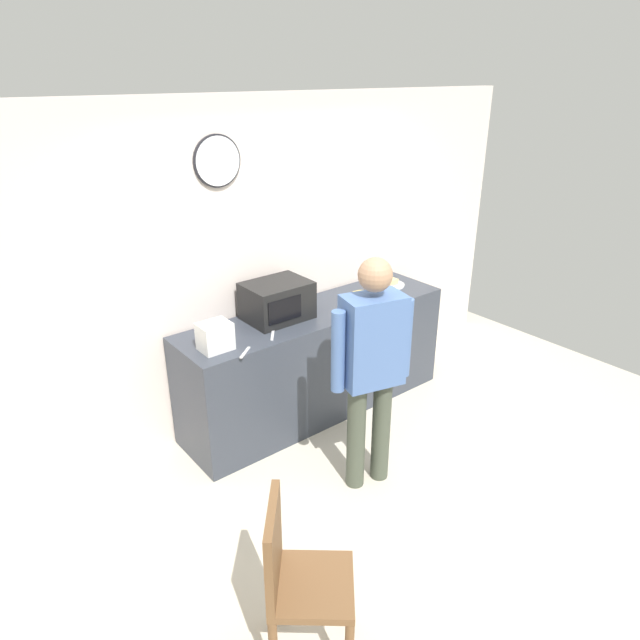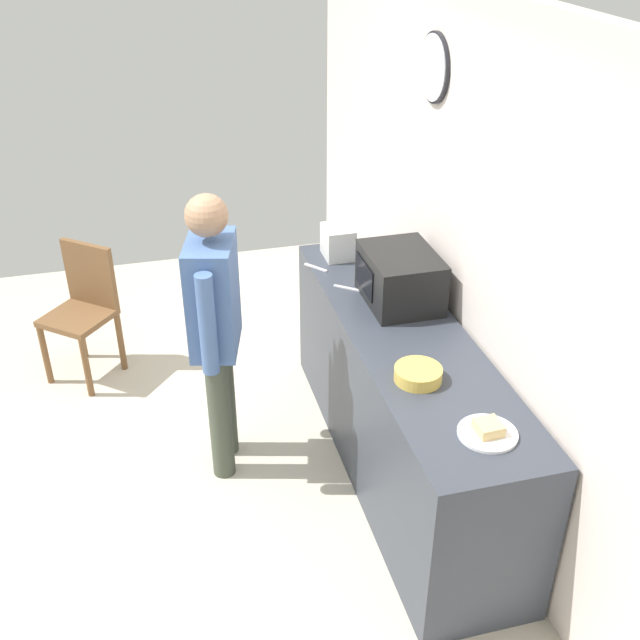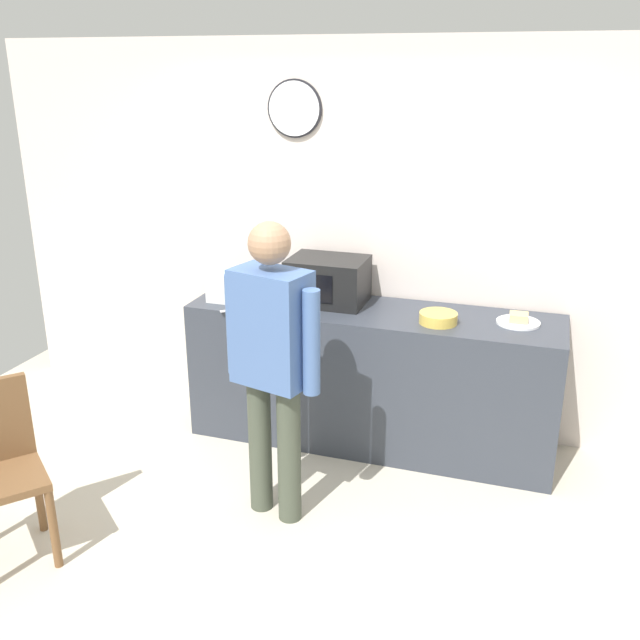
{
  "view_description": "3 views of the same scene",
  "coord_description": "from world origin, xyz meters",
  "px_view_note": "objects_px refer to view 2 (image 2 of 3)",
  "views": [
    {
      "loc": [
        -2.47,
        -2.13,
        2.74
      ],
      "look_at": [
        -0.12,
        0.81,
        1.08
      ],
      "focal_mm": 31.73,
      "sensor_mm": 36.0,
      "label": 1
    },
    {
      "loc": [
        3.37,
        -0.09,
        3.03
      ],
      "look_at": [
        0.06,
        0.77,
        1.01
      ],
      "focal_mm": 42.28,
      "sensor_mm": 36.0,
      "label": 2
    },
    {
      "loc": [
        1.2,
        -2.98,
        2.43
      ],
      "look_at": [
        -0.05,
        0.79,
        1.0
      ],
      "focal_mm": 39.97,
      "sensor_mm": 36.0,
      "label": 3
    }
  ],
  "objects_px": {
    "microwave": "(400,278)",
    "sandwich_plate": "(488,431)",
    "spoon_utensil": "(316,268)",
    "fork_utensil": "(347,288)",
    "person_standing": "(215,319)",
    "toaster": "(338,242)",
    "wooden_chair": "(84,305)",
    "salad_bowl": "(418,374)"
  },
  "relations": [
    {
      "from": "microwave",
      "to": "salad_bowl",
      "type": "height_order",
      "value": "microwave"
    },
    {
      "from": "spoon_utensil",
      "to": "wooden_chair",
      "type": "height_order",
      "value": "spoon_utensil"
    },
    {
      "from": "fork_utensil",
      "to": "wooden_chair",
      "type": "xyz_separation_m",
      "value": [
        -0.95,
        -1.57,
        -0.42
      ]
    },
    {
      "from": "person_standing",
      "to": "sandwich_plate",
      "type": "bearing_deg",
      "value": 40.33
    },
    {
      "from": "salad_bowl",
      "to": "fork_utensil",
      "type": "distance_m",
      "value": 0.98
    },
    {
      "from": "toaster",
      "to": "microwave",
      "type": "bearing_deg",
      "value": 15.21
    },
    {
      "from": "sandwich_plate",
      "to": "toaster",
      "type": "bearing_deg",
      "value": -175.61
    },
    {
      "from": "person_standing",
      "to": "wooden_chair",
      "type": "xyz_separation_m",
      "value": [
        -1.19,
        -0.76,
        -0.46
      ]
    },
    {
      "from": "sandwich_plate",
      "to": "wooden_chair",
      "type": "distance_m",
      "value": 3.02
    },
    {
      "from": "microwave",
      "to": "spoon_utensil",
      "type": "distance_m",
      "value": 0.65
    },
    {
      "from": "salad_bowl",
      "to": "fork_utensil",
      "type": "relative_size",
      "value": 1.37
    },
    {
      "from": "sandwich_plate",
      "to": "person_standing",
      "type": "relative_size",
      "value": 0.16
    },
    {
      "from": "sandwich_plate",
      "to": "wooden_chair",
      "type": "xyz_separation_m",
      "value": [
        -2.4,
        -1.78,
        -0.43
      ]
    },
    {
      "from": "spoon_utensil",
      "to": "wooden_chair",
      "type": "xyz_separation_m",
      "value": [
        -0.64,
        -1.46,
        -0.42
      ]
    },
    {
      "from": "fork_utensil",
      "to": "wooden_chair",
      "type": "relative_size",
      "value": 0.18
    },
    {
      "from": "person_standing",
      "to": "wooden_chair",
      "type": "distance_m",
      "value": 1.49
    },
    {
      "from": "wooden_chair",
      "to": "person_standing",
      "type": "bearing_deg",
      "value": 32.48
    },
    {
      "from": "fork_utensil",
      "to": "spoon_utensil",
      "type": "height_order",
      "value": "same"
    },
    {
      "from": "salad_bowl",
      "to": "toaster",
      "type": "height_order",
      "value": "toaster"
    },
    {
      "from": "microwave",
      "to": "sandwich_plate",
      "type": "relative_size",
      "value": 1.9
    },
    {
      "from": "microwave",
      "to": "fork_utensil",
      "type": "distance_m",
      "value": 0.36
    },
    {
      "from": "toaster",
      "to": "person_standing",
      "type": "height_order",
      "value": "person_standing"
    },
    {
      "from": "microwave",
      "to": "toaster",
      "type": "xyz_separation_m",
      "value": [
        -0.65,
        -0.18,
        -0.05
      ]
    },
    {
      "from": "microwave",
      "to": "fork_utensil",
      "type": "xyz_separation_m",
      "value": [
        -0.21,
        -0.24,
        -0.15
      ]
    },
    {
      "from": "fork_utensil",
      "to": "person_standing",
      "type": "relative_size",
      "value": 0.1
    },
    {
      "from": "fork_utensil",
      "to": "person_standing",
      "type": "xyz_separation_m",
      "value": [
        0.24,
        -0.81,
        0.05
      ]
    },
    {
      "from": "sandwich_plate",
      "to": "microwave",
      "type": "bearing_deg",
      "value": 178.47
    },
    {
      "from": "microwave",
      "to": "toaster",
      "type": "relative_size",
      "value": 2.27
    },
    {
      "from": "sandwich_plate",
      "to": "fork_utensil",
      "type": "height_order",
      "value": "sandwich_plate"
    },
    {
      "from": "sandwich_plate",
      "to": "spoon_utensil",
      "type": "bearing_deg",
      "value": -169.53
    },
    {
      "from": "wooden_chair",
      "to": "toaster",
      "type": "bearing_deg",
      "value": 72.54
    },
    {
      "from": "fork_utensil",
      "to": "wooden_chair",
      "type": "height_order",
      "value": "fork_utensil"
    },
    {
      "from": "spoon_utensil",
      "to": "wooden_chair",
      "type": "distance_m",
      "value": 1.65
    },
    {
      "from": "salad_bowl",
      "to": "toaster",
      "type": "relative_size",
      "value": 1.06
    },
    {
      "from": "sandwich_plate",
      "to": "wooden_chair",
      "type": "relative_size",
      "value": 0.28
    },
    {
      "from": "wooden_chair",
      "to": "salad_bowl",
      "type": "bearing_deg",
      "value": 40.29
    },
    {
      "from": "sandwich_plate",
      "to": "toaster",
      "type": "distance_m",
      "value": 1.89
    },
    {
      "from": "salad_bowl",
      "to": "spoon_utensil",
      "type": "xyz_separation_m",
      "value": [
        -1.29,
        -0.18,
        -0.03
      ]
    },
    {
      "from": "toaster",
      "to": "fork_utensil",
      "type": "bearing_deg",
      "value": -8.51
    },
    {
      "from": "sandwich_plate",
      "to": "toaster",
      "type": "height_order",
      "value": "toaster"
    },
    {
      "from": "microwave",
      "to": "salad_bowl",
      "type": "distance_m",
      "value": 0.79
    },
    {
      "from": "spoon_utensil",
      "to": "sandwich_plate",
      "type": "bearing_deg",
      "value": 10.47
    }
  ]
}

